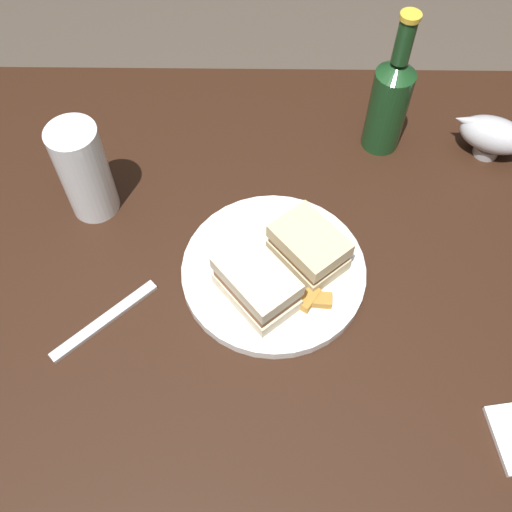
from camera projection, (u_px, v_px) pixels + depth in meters
ground_plane at (246, 410)px, 1.55m from camera, size 6.00×6.00×0.00m
dining_table at (243, 353)px, 1.23m from camera, size 1.27×0.89×0.74m
plate at (274, 271)px, 0.90m from camera, size 0.28×0.28×0.02m
sandwich_half_left at (257, 284)px, 0.84m from camera, size 0.13×0.14×0.07m
sandwich_half_right at (309, 248)px, 0.87m from camera, size 0.13×0.13×0.06m
potato_wedge_front at (309, 299)px, 0.85m from camera, size 0.04×0.04×0.02m
potato_wedge_middle at (275, 290)px, 0.86m from camera, size 0.04×0.02×0.01m
potato_wedge_back at (318, 300)px, 0.85m from camera, size 0.04×0.02×0.01m
pint_glass at (86, 176)px, 0.91m from camera, size 0.08×0.08×0.17m
gravy_boat at (492, 135)px, 1.00m from camera, size 0.13×0.10×0.07m
cider_bottle at (390, 100)px, 0.97m from camera, size 0.07×0.07×0.26m
fork at (105, 320)px, 0.86m from camera, size 0.14×0.13×0.01m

